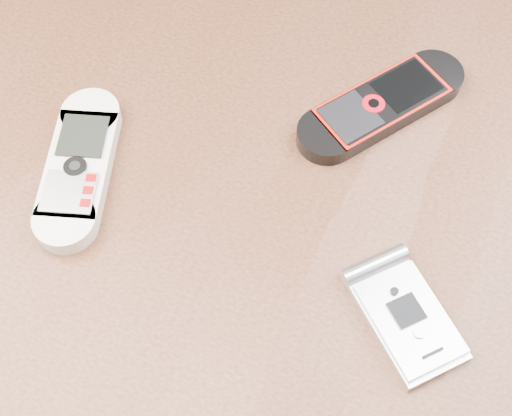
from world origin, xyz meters
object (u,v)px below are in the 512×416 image
object	(u,v)px
nokia_white	(79,166)
nokia_black_red	(382,105)
table	(251,274)
motorola_razr	(407,318)

from	to	relation	value
nokia_white	nokia_black_red	size ratio (longest dim) A/B	0.91
table	nokia_white	xyz separation A→B (m)	(-0.13, -0.01, 0.11)
table	nokia_black_red	bearing A→B (deg)	63.98
nokia_black_red	motorola_razr	world-z (taller)	same
nokia_white	nokia_black_red	world-z (taller)	same
table	nokia_white	size ratio (longest dim) A/B	8.61
table	nokia_black_red	size ratio (longest dim) A/B	7.86
nokia_black_red	motorola_razr	size ratio (longest dim) A/B	1.64
nokia_black_red	table	bearing A→B (deg)	-81.25
nokia_white	table	bearing A→B (deg)	-11.06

